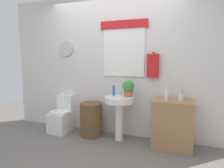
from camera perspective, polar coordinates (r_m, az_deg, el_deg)
ground_plane at (r=2.92m, az=-7.46°, el=-21.76°), size 8.00×8.00×0.00m
back_wall at (r=3.60m, az=0.79°, el=5.65°), size 4.40×0.18×2.60m
toilet at (r=3.99m, az=-14.47°, el=-9.46°), size 0.38×0.51×0.72m
laundry_hamper at (r=3.64m, az=-6.25°, el=-10.39°), size 0.40×0.40×0.62m
pedestal_sink at (r=3.36m, az=2.19°, el=-6.99°), size 0.51×0.51×0.78m
faucet at (r=3.42m, az=2.83°, el=-2.58°), size 0.03×0.03×0.10m
wooden_cabinet at (r=3.26m, az=17.52°, el=-11.31°), size 0.62×0.44×0.78m
soap_bottle at (r=3.39m, az=0.54°, el=-1.95°), size 0.05×0.05×0.19m
potted_plant at (r=3.31m, az=4.84°, el=-1.08°), size 0.21×0.21×0.28m
lotion_bottle at (r=3.11m, az=15.84°, el=-3.13°), size 0.05×0.05×0.17m
toothbrush_cup at (r=3.17m, az=19.80°, el=-3.69°), size 0.08×0.08×0.19m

